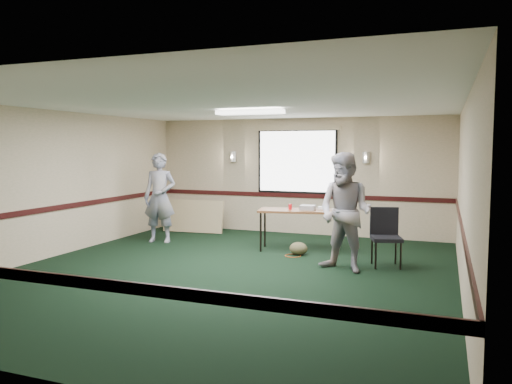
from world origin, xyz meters
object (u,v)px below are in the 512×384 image
(conference_chair, at_px, (385,232))
(person_right, at_px, (345,212))
(folding_table, at_px, (300,213))
(projector, at_px, (308,208))
(person_left, at_px, (160,198))

(conference_chair, xyz_separation_m, person_right, (-0.57, -0.65, 0.39))
(folding_table, height_order, projector, projector)
(conference_chair, xyz_separation_m, person_left, (-4.75, 0.49, 0.37))
(person_left, bearing_deg, conference_chair, -17.09)
(conference_chair, bearing_deg, person_right, -147.70)
(projector, xyz_separation_m, person_right, (0.99, -1.35, 0.12))
(person_left, height_order, person_right, person_right)
(person_left, bearing_deg, person_right, -26.47)
(projector, bearing_deg, conference_chair, -25.53)
(folding_table, relative_size, conference_chair, 1.72)
(folding_table, distance_m, person_right, 1.77)
(folding_table, xyz_separation_m, person_left, (-3.04, -0.20, 0.21))
(projector, height_order, person_right, person_right)
(projector, bearing_deg, person_left, -177.36)
(folding_table, height_order, person_left, person_left)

